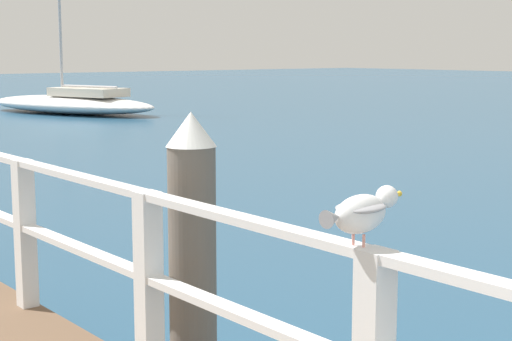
% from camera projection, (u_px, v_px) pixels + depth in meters
% --- Properties ---
extents(dock_piling_near, '(0.29, 0.29, 1.89)m').
position_uv_depth(dock_piling_near, '(193.00, 271.00, 4.71)').
color(dock_piling_near, '#6B6056').
rests_on(dock_piling_near, ground_plane).
extents(seagull_foreground, '(0.48, 0.20, 0.21)m').
position_uv_depth(seagull_foreground, '(362.00, 211.00, 3.08)').
color(seagull_foreground, white).
rests_on(seagull_foreground, pier_railing).
extents(boat_1, '(4.66, 8.08, 10.40)m').
position_uv_depth(boat_1, '(72.00, 102.00, 29.12)').
color(boat_1, white).
rests_on(boat_1, ground_plane).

